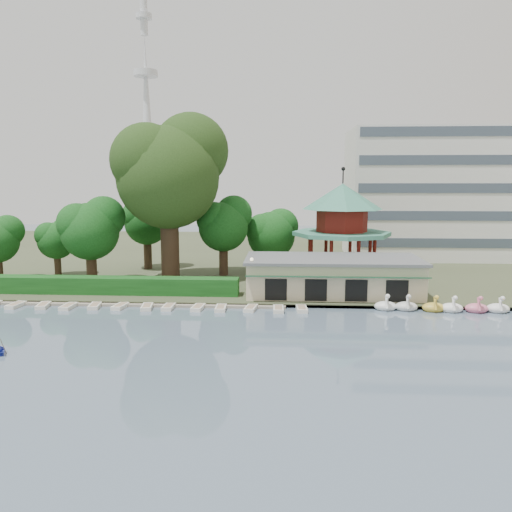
# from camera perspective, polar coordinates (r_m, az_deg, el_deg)

# --- Properties ---
(ground_plane) EXTENTS (220.00, 220.00, 0.00)m
(ground_plane) POSITION_cam_1_polar(r_m,az_deg,el_deg) (33.74, -5.30, -13.01)
(ground_plane) COLOR slate
(ground_plane) RESTS_ON ground
(shore) EXTENTS (220.00, 70.00, 0.40)m
(shore) POSITION_cam_1_polar(r_m,az_deg,el_deg) (84.04, -0.02, 0.21)
(shore) COLOR #424930
(shore) RESTS_ON ground
(embankment) EXTENTS (220.00, 0.60, 0.30)m
(embankment) POSITION_cam_1_polar(r_m,az_deg,el_deg) (50.07, -2.34, -5.60)
(embankment) COLOR gray
(embankment) RESTS_ON ground
(dock) EXTENTS (34.00, 1.60, 0.24)m
(dock) POSITION_cam_1_polar(r_m,az_deg,el_deg) (52.52, -15.55, -5.27)
(dock) COLOR gray
(dock) RESTS_ON ground
(boathouse) EXTENTS (18.60, 9.39, 3.90)m
(boathouse) POSITION_cam_1_polar(r_m,az_deg,el_deg) (54.17, 8.73, -2.20)
(boathouse) COLOR beige
(boathouse) RESTS_ON shore
(pavilion) EXTENTS (12.40, 12.40, 13.50)m
(pavilion) POSITION_cam_1_polar(r_m,az_deg,el_deg) (63.61, 9.79, 4.01)
(pavilion) COLOR beige
(pavilion) RESTS_ON shore
(office_building) EXTENTS (38.00, 18.00, 20.00)m
(office_building) POSITION_cam_1_polar(r_m,az_deg,el_deg) (84.76, 22.62, 6.10)
(office_building) COLOR silver
(office_building) RESTS_ON shore
(broadcast_tower) EXTENTS (8.00, 8.00, 96.00)m
(broadcast_tower) POSITION_cam_1_polar(r_m,az_deg,el_deg) (178.63, -12.35, 15.29)
(broadcast_tower) COLOR silver
(broadcast_tower) RESTS_ON ground
(hedge) EXTENTS (30.00, 2.00, 1.80)m
(hedge) POSITION_cam_1_polar(r_m,az_deg,el_deg) (56.30, -17.42, -3.20)
(hedge) COLOR #174F19
(hedge) RESTS_ON shore
(lamp_post) EXTENTS (0.36, 0.36, 4.28)m
(lamp_post) POSITION_cam_1_polar(r_m,az_deg,el_deg) (50.93, -0.50, -1.68)
(lamp_post) COLOR black
(lamp_post) RESTS_ON shore
(big_tree) EXTENTS (13.39, 12.47, 20.18)m
(big_tree) POSITION_cam_1_polar(r_m,az_deg,el_deg) (60.79, -9.83, 9.79)
(big_tree) COLOR #3A281C
(big_tree) RESTS_ON shore
(small_trees) EXTENTS (39.43, 16.75, 10.29)m
(small_trees) POSITION_cam_1_polar(r_m,az_deg,el_deg) (64.93, -11.48, 3.18)
(small_trees) COLOR #3A281C
(small_trees) RESTS_ON shore
(swan_boats) EXTENTS (20.97, 2.15, 1.92)m
(swan_boats) POSITION_cam_1_polar(r_m,az_deg,el_deg) (52.63, 24.68, -5.41)
(swan_boats) COLOR white
(swan_boats) RESTS_ON ground
(moored_rowboats) EXTENTS (34.68, 2.76, 0.36)m
(moored_rowboats) POSITION_cam_1_polar(r_m,az_deg,el_deg) (50.69, -13.97, -5.64)
(moored_rowboats) COLOR silver
(moored_rowboats) RESTS_ON ground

